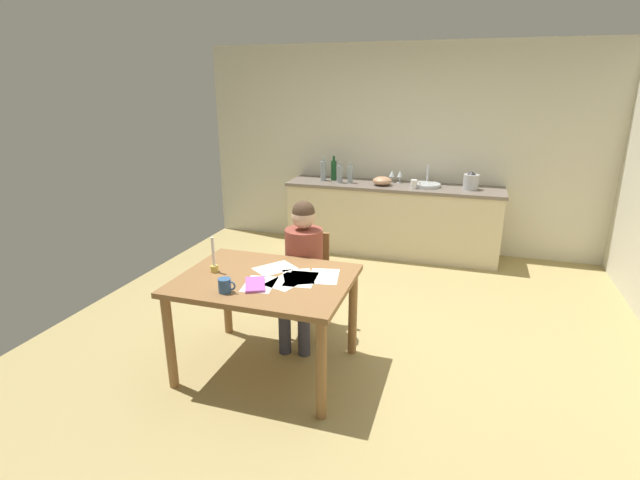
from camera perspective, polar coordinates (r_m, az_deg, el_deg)
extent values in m
cube|color=tan|center=(4.29, 3.37, -11.42)|extent=(5.20, 5.20, 0.04)
cube|color=beige|center=(6.33, 9.57, 10.78)|extent=(5.20, 0.12, 2.60)
cube|color=beige|center=(6.15, 8.65, 2.33)|extent=(2.64, 0.60, 0.86)
cube|color=#72665B|center=(6.05, 8.85, 6.43)|extent=(2.68, 0.64, 0.04)
cube|color=olive|center=(3.48, -6.66, -4.84)|extent=(1.25, 0.96, 0.04)
cylinder|color=olive|center=(3.59, -17.68, -11.69)|extent=(0.07, 0.07, 0.72)
cylinder|color=olive|center=(3.14, 0.17, -15.43)|extent=(0.07, 0.07, 0.72)
cylinder|color=olive|center=(4.21, -11.20, -6.48)|extent=(0.07, 0.07, 0.72)
cylinder|color=olive|center=(3.84, 3.97, -8.74)|extent=(0.07, 0.07, 0.72)
cube|color=olive|center=(4.13, -1.82, -5.22)|extent=(0.44, 0.44, 0.04)
cube|color=olive|center=(4.22, -1.30, -1.62)|extent=(0.36, 0.07, 0.40)
cylinder|color=olive|center=(4.12, -4.64, -8.92)|extent=(0.04, 0.04, 0.44)
cylinder|color=olive|center=(4.05, 0.07, -9.36)|extent=(0.04, 0.04, 0.44)
cylinder|color=olive|center=(4.41, -3.47, -6.95)|extent=(0.04, 0.04, 0.44)
cylinder|color=olive|center=(4.35, 0.91, -7.32)|extent=(0.04, 0.04, 0.44)
cylinder|color=brown|center=(4.02, -1.95, -2.12)|extent=(0.36, 0.36, 0.50)
sphere|color=#D8AD8C|center=(3.91, -2.00, 2.83)|extent=(0.20, 0.20, 0.20)
sphere|color=#473323|center=(3.90, -2.01, 3.39)|extent=(0.19, 0.19, 0.19)
cylinder|color=#383847|center=(3.96, -3.65, -6.37)|extent=(0.17, 0.39, 0.13)
cylinder|color=#383847|center=(3.90, -4.28, -10.52)|extent=(0.10, 0.10, 0.45)
cylinder|color=#383847|center=(3.93, -1.37, -6.57)|extent=(0.17, 0.39, 0.13)
cylinder|color=#383847|center=(3.87, -1.95, -10.76)|extent=(0.10, 0.10, 0.45)
cylinder|color=#33598C|center=(3.27, -11.44, -5.39)|extent=(0.09, 0.09, 0.10)
torus|color=#33598C|center=(3.24, -10.69, -5.43)|extent=(0.07, 0.01, 0.07)
cylinder|color=gold|center=(3.63, -12.61, -3.40)|extent=(0.06, 0.06, 0.05)
cylinder|color=white|center=(3.59, -12.76, -1.38)|extent=(0.02, 0.02, 0.22)
cube|color=#AB52B6|center=(3.35, -7.84, -5.35)|extent=(0.23, 0.29, 0.02)
cube|color=white|center=(3.64, -5.47, -3.41)|extent=(0.35, 0.36, 0.00)
cube|color=white|center=(3.37, -7.32, -5.31)|extent=(0.25, 0.33, 0.00)
cube|color=white|center=(3.47, -2.68, -4.44)|extent=(0.32, 0.36, 0.00)
cube|color=white|center=(3.43, -2.31, -4.73)|extent=(0.24, 0.32, 0.00)
cube|color=white|center=(3.40, -4.08, -5.00)|extent=(0.29, 0.34, 0.00)
cube|color=white|center=(3.47, 0.48, -4.40)|extent=(0.26, 0.33, 0.00)
cylinder|color=#B2B7BC|center=(5.99, 12.63, 6.49)|extent=(0.36, 0.36, 0.04)
cylinder|color=silver|center=(6.13, 12.84, 7.69)|extent=(0.02, 0.02, 0.24)
cylinder|color=#8C999E|center=(6.22, 0.40, 8.31)|extent=(0.07, 0.07, 0.24)
cylinder|color=#8C999E|center=(6.20, 0.41, 9.70)|extent=(0.03, 0.03, 0.06)
cylinder|color=#194C23|center=(6.24, 1.67, 8.39)|extent=(0.07, 0.07, 0.25)
cylinder|color=#194C23|center=(6.22, 1.68, 9.82)|extent=(0.03, 0.03, 0.06)
cylinder|color=#8C999E|center=(6.09, 2.39, 7.93)|extent=(0.07, 0.07, 0.21)
cylinder|color=#8C999E|center=(6.06, 2.41, 9.17)|extent=(0.03, 0.03, 0.05)
cylinder|color=#8C999E|center=(6.08, 3.68, 7.86)|extent=(0.07, 0.07, 0.21)
cylinder|color=#8C999E|center=(6.06, 3.70, 9.06)|extent=(0.03, 0.03, 0.05)
ellipsoid|color=tan|center=(5.98, 7.52, 7.09)|extent=(0.24, 0.24, 0.11)
cylinder|color=#B7BABF|center=(5.96, 17.76, 6.69)|extent=(0.18, 0.18, 0.18)
cone|color=#262628|center=(5.94, 17.86, 7.72)|extent=(0.11, 0.11, 0.04)
cylinder|color=silver|center=(6.18, 9.57, 6.86)|extent=(0.06, 0.06, 0.00)
cylinder|color=silver|center=(6.17, 9.59, 7.20)|extent=(0.01, 0.01, 0.07)
cone|color=silver|center=(6.16, 9.63, 7.88)|extent=(0.07, 0.07, 0.08)
cylinder|color=silver|center=(6.19, 8.63, 6.93)|extent=(0.06, 0.06, 0.00)
cylinder|color=silver|center=(6.19, 8.64, 7.27)|extent=(0.01, 0.01, 0.07)
cone|color=silver|center=(6.17, 8.68, 7.95)|extent=(0.07, 0.07, 0.08)
cylinder|color=white|center=(5.85, 11.26, 6.63)|extent=(0.08, 0.08, 0.11)
torus|color=white|center=(5.85, 11.71, 6.65)|extent=(0.07, 0.01, 0.07)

